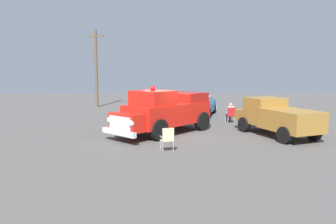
# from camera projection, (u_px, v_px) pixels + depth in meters

# --- Properties ---
(ground_plane) EXTENTS (60.00, 60.00, 0.00)m
(ground_plane) POSITION_uv_depth(u_px,v_px,m) (168.00, 135.00, 16.32)
(ground_plane) COLOR #514F4C
(vintage_fire_truck) EXTENTS (5.83, 5.65, 2.59)m
(vintage_fire_truck) POSITION_uv_depth(u_px,v_px,m) (165.00, 111.00, 16.59)
(vintage_fire_truck) COLOR black
(vintage_fire_truck) RESTS_ON ground
(classic_hot_rod) EXTENTS (4.71, 3.02, 1.46)m
(classic_hot_rod) POSITION_uv_depth(u_px,v_px,m) (201.00, 105.00, 23.58)
(classic_hot_rod) COLOR black
(classic_hot_rod) RESTS_ON ground
(parked_pickup) EXTENTS (5.13, 3.42, 1.90)m
(parked_pickup) POSITION_uv_depth(u_px,v_px,m) (276.00, 117.00, 15.98)
(parked_pickup) COLOR black
(parked_pickup) RESTS_ON ground
(lawn_chair_near_truck) EXTENTS (0.55, 0.56, 1.02)m
(lawn_chair_near_truck) POSITION_uv_depth(u_px,v_px,m) (231.00, 114.00, 19.91)
(lawn_chair_near_truck) COLOR #B7BABF
(lawn_chair_near_truck) RESTS_ON ground
(lawn_chair_by_car) EXTENTS (0.60, 0.60, 1.02)m
(lawn_chair_by_car) POSITION_uv_depth(u_px,v_px,m) (168.00, 138.00, 12.76)
(lawn_chair_by_car) COLOR #B7BABF
(lawn_chair_by_car) RESTS_ON ground
(spectator_seated) EXTENTS (0.57, 0.43, 1.29)m
(spectator_seated) POSITION_uv_depth(u_px,v_px,m) (230.00, 112.00, 20.03)
(spectator_seated) COLOR #383842
(spectator_seated) RESTS_ON ground
(utility_pole) EXTENTS (0.63, 1.66, 7.06)m
(utility_pole) POSITION_uv_depth(u_px,v_px,m) (96.00, 67.00, 28.64)
(utility_pole) COLOR brown
(utility_pole) RESTS_ON ground
(traffic_cone) EXTENTS (0.40, 0.40, 0.64)m
(traffic_cone) POSITION_uv_depth(u_px,v_px,m) (118.00, 121.00, 18.92)
(traffic_cone) COLOR orange
(traffic_cone) RESTS_ON ground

